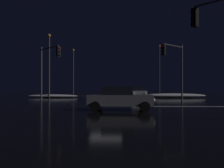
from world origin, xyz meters
TOP-DOWN VIEW (x-y plane):
  - ground at (0.00, 0.00)m, footprint 120.00×120.00m
  - stop_line_north at (0.00, 7.41)m, footprint 0.35×12.62m
  - centre_line_ns at (0.00, 19.01)m, footprint 22.00×0.15m
  - crosswalk_bar_east at (7.51, 0.00)m, footprint 12.62×0.40m
  - snow_bank_left_curb at (-8.21, 13.66)m, footprint 6.83×1.50m
  - snow_bank_right_curb at (8.21, 13.93)m, footprint 8.39×1.50m
  - sedan_silver at (3.20, 10.43)m, footprint 2.02×4.33m
  - sedan_orange at (3.15, 16.29)m, footprint 2.02×4.33m
  - sedan_black at (3.26, 22.78)m, footprint 2.02×4.33m
  - sedan_gray_crossing at (1.12, -3.16)m, footprint 4.33×2.02m
  - traffic_signal_nw at (-6.66, 6.66)m, footprint 2.96×2.96m
  - traffic_signal_ne at (6.79, 6.79)m, footprint 2.69×2.69m
  - streetlamp_left_far at (-8.51, 29.01)m, footprint 0.44×0.44m
  - streetlamp_right_far at (8.51, 29.01)m, footprint 0.44×0.44m
  - streetlamp_left_near at (-8.51, 13.01)m, footprint 0.44×0.44m

SIDE VIEW (x-z plane):
  - ground at x=0.00m, z-range -0.10..0.00m
  - stop_line_north at x=0.00m, z-range 0.00..0.01m
  - centre_line_ns at x=0.00m, z-range 0.00..0.01m
  - crosswalk_bar_east at x=7.51m, z-range 0.00..0.01m
  - snow_bank_left_curb at x=-8.21m, z-range 0.00..0.44m
  - snow_bank_right_curb at x=8.21m, z-range 0.00..0.59m
  - sedan_silver at x=3.20m, z-range 0.02..1.59m
  - sedan_orange at x=3.15m, z-range 0.02..1.59m
  - sedan_black at x=3.26m, z-range 0.02..1.59m
  - sedan_gray_crossing at x=1.12m, z-range 0.02..1.59m
  - traffic_signal_nw at x=-6.66m, z-range 1.12..7.10m
  - traffic_signal_ne at x=6.79m, z-range 1.12..7.25m
  - streetlamp_left_near at x=-8.51m, z-range 0.68..9.24m
  - streetlamp_left_far at x=-8.51m, z-range 0.69..9.63m
  - streetlamp_right_far at x=8.51m, z-range 0.70..10.32m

